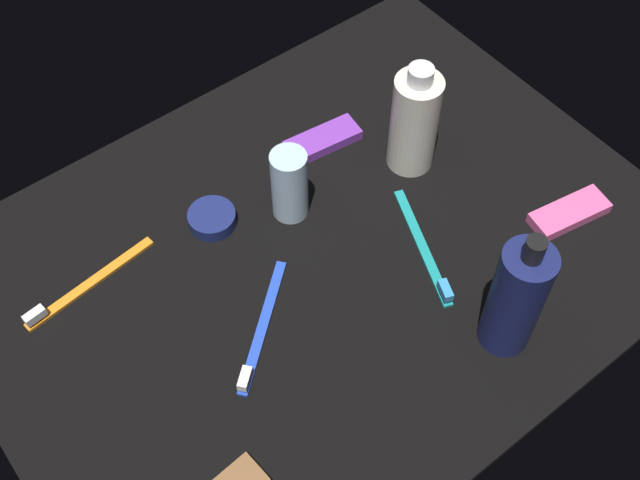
% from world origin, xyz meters
% --- Properties ---
extents(ground_plane, '(0.84, 0.64, 0.01)m').
position_xyz_m(ground_plane, '(0.00, 0.00, -0.01)').
color(ground_plane, black).
extents(lotion_bottle, '(0.06, 0.06, 0.19)m').
position_xyz_m(lotion_bottle, '(-0.10, 0.22, 0.08)').
color(lotion_bottle, navy).
rests_on(lotion_bottle, ground_plane).
extents(bodywash_bottle, '(0.06, 0.06, 0.16)m').
position_xyz_m(bodywash_bottle, '(-0.19, -0.05, 0.07)').
color(bodywash_bottle, silver).
rests_on(bodywash_bottle, ground_plane).
extents(deodorant_stick, '(0.05, 0.05, 0.10)m').
position_xyz_m(deodorant_stick, '(-0.01, -0.08, 0.05)').
color(deodorant_stick, silver).
rests_on(deodorant_stick, ground_plane).
extents(toothbrush_blue, '(0.15, 0.12, 0.02)m').
position_xyz_m(toothbrush_blue, '(0.12, 0.05, 0.01)').
color(toothbrush_blue, blue).
rests_on(toothbrush_blue, ground_plane).
extents(toothbrush_orange, '(0.18, 0.03, 0.02)m').
position_xyz_m(toothbrush_orange, '(0.26, -0.13, 0.01)').
color(toothbrush_orange, orange).
rests_on(toothbrush_orange, ground_plane).
extents(toothbrush_teal, '(0.08, 0.17, 0.02)m').
position_xyz_m(toothbrush_teal, '(-0.10, 0.08, 0.01)').
color(toothbrush_teal, teal).
rests_on(toothbrush_teal, ground_plane).
extents(snack_bar_pink, '(0.11, 0.06, 0.01)m').
position_xyz_m(snack_bar_pink, '(-0.29, 0.15, 0.01)').
color(snack_bar_pink, '#E55999').
rests_on(snack_bar_pink, ground_plane).
extents(snack_bar_purple, '(0.11, 0.05, 0.01)m').
position_xyz_m(snack_bar_purple, '(-0.11, -0.14, 0.01)').
color(snack_bar_purple, purple).
rests_on(snack_bar_purple, ground_plane).
extents(cream_tin_left, '(0.06, 0.06, 0.02)m').
position_xyz_m(cream_tin_left, '(0.08, -0.12, 0.01)').
color(cream_tin_left, navy).
rests_on(cream_tin_left, ground_plane).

